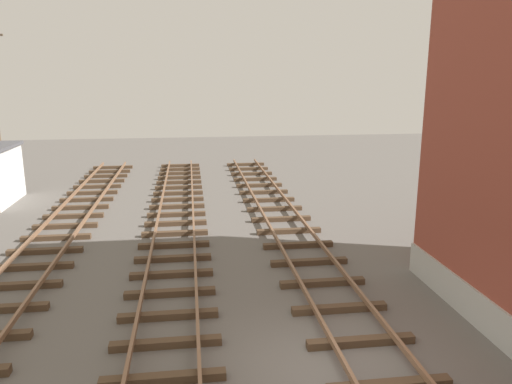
# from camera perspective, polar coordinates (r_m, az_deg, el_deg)

# --- Properties ---
(ground_plane) EXTENTS (80.00, 80.00, 0.00)m
(ground_plane) POSITION_cam_1_polar(r_m,az_deg,el_deg) (10.98, 8.50, -19.66)
(ground_plane) COLOR #605B56
(track_near_building) EXTENTS (2.50, 49.14, 0.32)m
(track_near_building) POSITION_cam_1_polar(r_m,az_deg,el_deg) (11.19, 13.53, -18.43)
(track_near_building) COLOR #4C3826
(track_near_building) RESTS_ON ground
(track_centre) EXTENTS (2.50, 49.14, 0.32)m
(track_centre) POSITION_cam_1_polar(r_m,az_deg,el_deg) (10.59, -10.71, -20.34)
(track_centre) COLOR #4C3826
(track_centre) RESTS_ON ground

